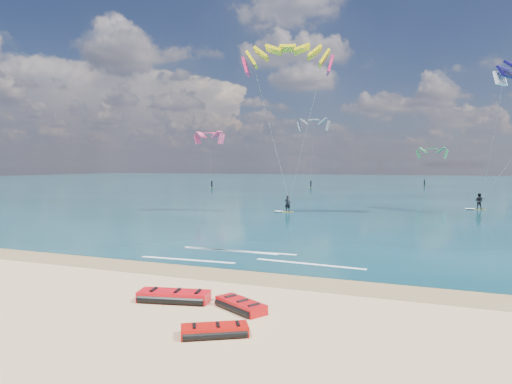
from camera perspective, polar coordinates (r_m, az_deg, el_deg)
ground at (r=56.25m, az=10.01°, el=-1.55°), size 320.00×320.00×0.00m
wet_sand_strip at (r=21.58m, az=-9.88°, el=-9.58°), size 320.00×2.40×0.01m
sea at (r=119.57m, az=16.03°, el=1.00°), size 320.00×200.00×0.04m
packed_kite_left at (r=16.87m, az=-10.22°, el=-13.32°), size 2.93×1.77×0.44m
packed_kite_mid at (r=15.70m, az=-1.92°, el=-14.54°), size 2.39×1.97×0.38m
packed_kite_right at (r=13.59m, az=-5.19°, el=-17.47°), size 2.28×1.89×0.36m
kitesurfer_main at (r=43.94m, az=3.98°, el=8.72°), size 8.49×6.93×16.95m
kitesurfer_far at (r=52.11m, az=29.02°, el=6.92°), size 10.58×8.10×16.28m
shoreline_foam at (r=24.33m, az=-1.88°, el=-7.95°), size 11.36×3.60×0.01m
distant_kites at (r=91.95m, az=12.61°, el=3.79°), size 67.20×28.33×13.78m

